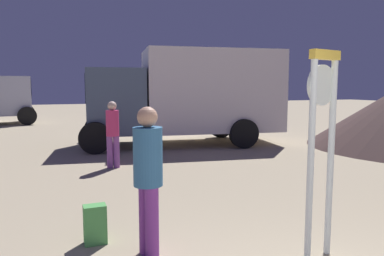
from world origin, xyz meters
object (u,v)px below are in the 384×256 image
Objects in this scene: standing_clock at (321,133)px; box_truck_near at (190,94)px; person_near_clock at (148,174)px; person_distant at (113,131)px; backpack at (95,225)px.

box_truck_near is (1.63, 8.03, 0.26)m from standing_clock.
person_near_clock reaches higher than person_distant.
backpack is 0.31× the size of person_distant.
person_distant is (0.38, 4.64, -0.07)m from person_near_clock.
person_near_clock is 4.65m from person_distant.
standing_clock is at bearing -101.48° from box_truck_near.
person_near_clock is at bearing -94.70° from person_distant.
person_distant is (0.90, 4.08, 0.63)m from backpack.
box_truck_near is (2.98, 2.69, 0.78)m from person_distant.
backpack is 0.07× the size of box_truck_near.
backpack is 4.22m from person_distant.
person_near_clock is at bearing 157.92° from standing_clock.
standing_clock reaches higher than person_near_clock.
backpack is at bearing -102.44° from person_distant.
standing_clock is 2.83m from backpack.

